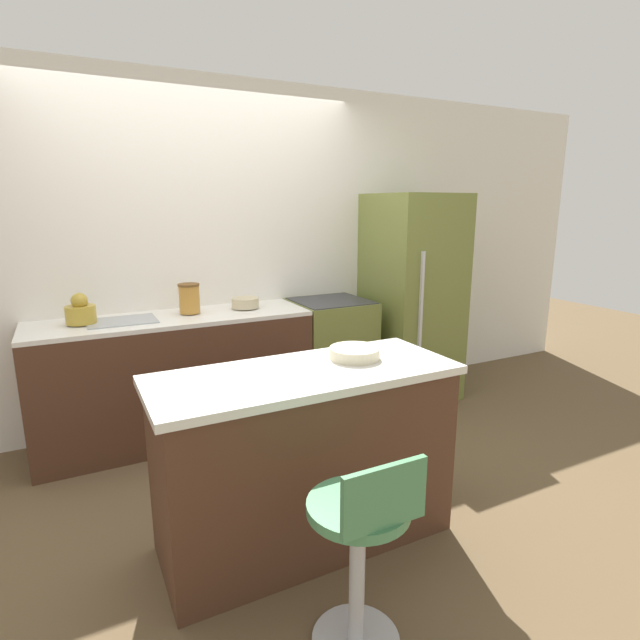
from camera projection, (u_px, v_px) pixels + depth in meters
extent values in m
plane|color=brown|center=(230.00, 444.00, 3.57)|extent=(14.00, 14.00, 0.00)
cube|color=white|center=(199.00, 255.00, 3.82)|extent=(8.00, 0.06, 2.60)
cube|color=#4C2D1E|center=(177.00, 380.00, 3.61)|extent=(1.91, 0.58, 0.88)
cube|color=white|center=(173.00, 319.00, 3.51)|extent=(1.91, 0.58, 0.03)
cube|color=#9EA3A8|center=(122.00, 321.00, 3.36)|extent=(0.44, 0.32, 0.01)
cube|color=#4C2D1E|center=(306.00, 461.00, 2.47)|extent=(1.42, 0.56, 0.87)
cube|color=white|center=(305.00, 375.00, 2.37)|extent=(1.48, 0.59, 0.04)
cube|color=olive|center=(331.00, 354.00, 4.17)|extent=(0.61, 0.58, 0.91)
cube|color=black|center=(348.00, 380.00, 3.94)|extent=(0.42, 0.01, 0.32)
cube|color=#333338|center=(331.00, 301.00, 4.07)|extent=(0.57, 0.55, 0.01)
cube|color=olive|center=(411.00, 298.00, 4.36)|extent=(0.68, 0.71, 1.77)
cube|color=silver|center=(421.00, 302.00, 3.94)|extent=(0.02, 0.02, 0.79)
cylinder|color=#B7B7BC|center=(356.00, 640.00, 1.95)|extent=(0.34, 0.34, 0.02)
cylinder|color=#B7B7BC|center=(357.00, 580.00, 1.89)|extent=(0.06, 0.06, 0.58)
cylinder|color=#478456|center=(358.00, 507.00, 1.82)|extent=(0.38, 0.38, 0.04)
cube|color=#478456|center=(385.00, 497.00, 1.65)|extent=(0.33, 0.02, 0.23)
cylinder|color=#B29333|center=(81.00, 314.00, 3.26)|extent=(0.19, 0.19, 0.12)
sphere|color=#B29333|center=(79.00, 301.00, 3.24)|extent=(0.10, 0.10, 0.10)
cylinder|color=#C1B28E|center=(245.00, 303.00, 3.77)|extent=(0.20, 0.20, 0.07)
cylinder|color=#B77F33|center=(189.00, 299.00, 3.57)|extent=(0.14, 0.14, 0.20)
cylinder|color=brown|center=(189.00, 285.00, 3.55)|extent=(0.15, 0.15, 0.02)
cylinder|color=beige|center=(355.00, 353.00, 2.54)|extent=(0.26, 0.26, 0.06)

